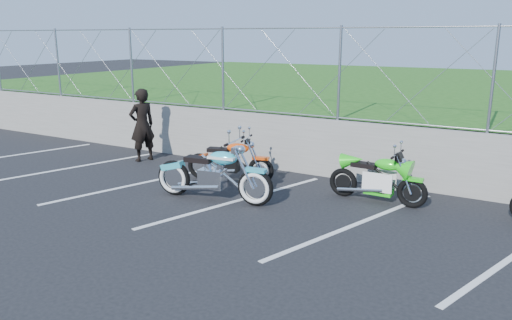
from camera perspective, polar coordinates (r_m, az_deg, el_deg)
The scene contains 9 objects.
ground at distance 8.86m, azimuth -5.49°, elevation -6.42°, with size 90.00×90.00×0.00m, color black.
retaining_wall at distance 11.58m, azimuth 4.57°, elevation 1.84°, with size 30.00×0.22×1.30m, color slate.
grass_field at distance 20.94m, azimuth 16.66°, elevation 6.74°, with size 30.00×20.00×1.30m, color #215316.
chain_link_fence at distance 11.35m, azimuth 4.73°, elevation 10.01°, with size 28.00×0.03×2.00m.
parking_lines at distance 9.09m, azimuth 4.43°, elevation -5.84°, with size 18.29×4.31×0.01m.
cruiser_turquoise at distance 9.53m, azimuth -4.75°, elevation -1.83°, with size 2.44×0.77×1.22m.
naked_orange at distance 10.81m, azimuth -2.88°, elevation -0.26°, with size 1.94×0.71×0.98m.
sportbike_green at distance 9.71m, azimuth 13.80°, elevation -2.28°, with size 1.91×0.68×0.99m.
person_standing at distance 12.83m, azimuth -12.89°, elevation 3.91°, with size 0.67×0.44×1.83m, color black.
Camera 1 is at (4.89, -6.71, 3.08)m, focal length 35.00 mm.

